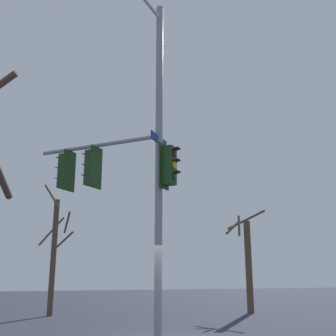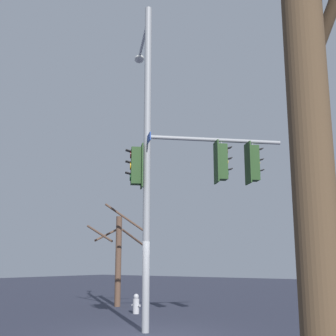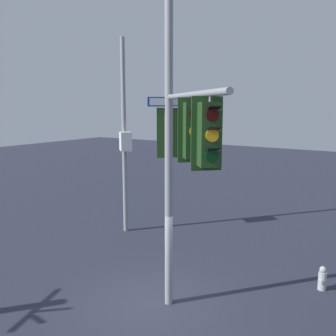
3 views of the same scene
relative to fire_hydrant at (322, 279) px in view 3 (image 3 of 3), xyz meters
name	(u,v)px [view 3 (image 3 of 3)]	position (x,y,z in m)	size (l,w,h in m)	color
ground_plane	(152,303)	(3.43, -3.74, -0.34)	(80.00, 80.00, 0.00)	#2C2F3F
main_signal_pole_assembly	(183,112)	(3.68, -2.63, 4.90)	(5.30, 3.58, 9.89)	gray
secondary_pole_assembly	(125,139)	(-0.82, -8.19, 3.67)	(0.70, 0.73, 8.13)	gray
fire_hydrant	(322,279)	(0.00, 0.00, 0.00)	(0.38, 0.24, 0.73)	#B2B2B7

